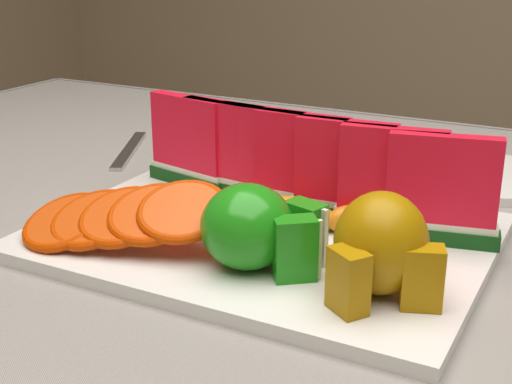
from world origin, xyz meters
The scene contains 11 objects.
table centered at (0.00, 0.00, 0.65)m, with size 1.40×0.90×0.75m.
tablecloth centered at (0.00, 0.00, 0.72)m, with size 1.53×1.03×0.20m.
platter centered at (-0.02, -0.02, 0.76)m, with size 0.40×0.30×0.01m.
apple_cluster centered at (0.01, -0.09, 0.80)m, with size 0.11×0.09×0.07m.
pear_cluster centered at (0.11, -0.09, 0.81)m, with size 0.10×0.10×0.08m.
side_plate centered at (0.12, 0.25, 0.76)m, with size 0.24×0.24×0.01m.
fork centered at (-0.31, 0.17, 0.76)m, with size 0.09×0.19×0.00m.
watermelon_row centered at (-0.01, 0.04, 0.82)m, with size 0.39×0.07×0.10m.
orange_fan_front centered at (-0.11, -0.11, 0.80)m, with size 0.20×0.13×0.05m.
orange_fan_back centered at (-0.04, 0.11, 0.79)m, with size 0.30×0.12×0.05m.
tangerine_segments centered at (-0.01, -0.01, 0.78)m, with size 0.20×0.08×0.03m.
Camera 1 is at (0.26, -0.56, 1.02)m, focal length 50.00 mm.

